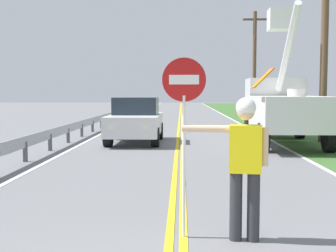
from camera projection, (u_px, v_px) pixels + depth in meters
name	position (u px, v px, depth m)	size (l,w,h in m)	color
centerline_yellow_left	(179.00, 129.00, 22.85)	(0.11, 110.00, 0.01)	yellow
centerline_yellow_right	(182.00, 129.00, 22.85)	(0.11, 110.00, 0.01)	yellow
edge_line_right	(250.00, 129.00, 22.74)	(0.12, 110.00, 0.01)	silver
edge_line_left	(111.00, 129.00, 22.96)	(0.12, 110.00, 0.01)	silver
flagger_worker	(244.00, 159.00, 5.58)	(1.08, 0.29, 1.83)	#2D2D33
stop_sign_paddle	(184.00, 107.00, 5.65)	(0.56, 0.04, 2.33)	silver
utility_bucket_truck	(282.00, 106.00, 16.50)	(2.94, 6.90, 5.09)	silver
oncoming_sedan_nearest	(136.00, 121.00, 16.64)	(1.94, 4.12, 1.70)	silver
utility_pole_near	(325.00, 34.00, 16.63)	(1.80, 0.28, 7.81)	brown
utility_pole_mid	(254.00, 62.00, 33.37)	(1.80, 0.28, 7.94)	brown
guardrail_left_shoulder	(75.00, 127.00, 17.74)	(0.10, 32.00, 0.71)	#9EA0A3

